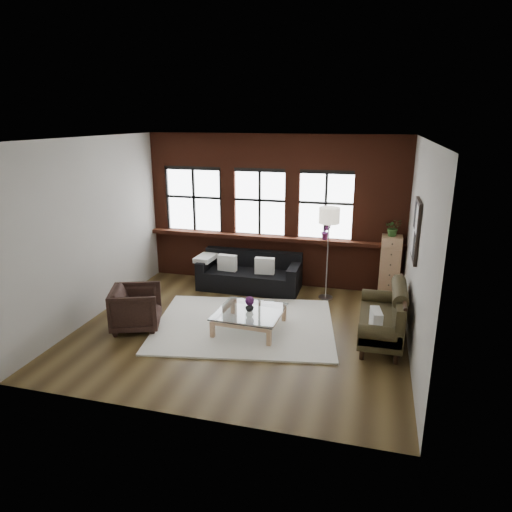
% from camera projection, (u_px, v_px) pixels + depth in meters
% --- Properties ---
extents(floor, '(5.50, 5.50, 0.00)m').
position_uv_depth(floor, '(242.00, 329.00, 7.90)').
color(floor, '#3F2F17').
rests_on(floor, ground).
extents(ceiling, '(5.50, 5.50, 0.00)m').
position_uv_depth(ceiling, '(240.00, 138.00, 6.97)').
color(ceiling, white).
rests_on(ceiling, ground).
extents(wall_back, '(5.50, 0.00, 5.50)m').
position_uv_depth(wall_back, '(274.00, 211.00, 9.75)').
color(wall_back, '#B2AFA6').
rests_on(wall_back, ground).
extents(wall_front, '(5.50, 0.00, 5.50)m').
position_uv_depth(wall_front, '(177.00, 294.00, 5.12)').
color(wall_front, '#B2AFA6').
rests_on(wall_front, ground).
extents(wall_left, '(0.00, 5.00, 5.00)m').
position_uv_depth(wall_left, '(93.00, 229.00, 8.10)').
color(wall_left, '#B2AFA6').
rests_on(wall_left, ground).
extents(wall_right, '(0.00, 5.00, 5.00)m').
position_uv_depth(wall_right, '(418.00, 252.00, 6.76)').
color(wall_right, '#B2AFA6').
rests_on(wall_right, ground).
extents(brick_backwall, '(5.50, 0.12, 3.20)m').
position_uv_depth(brick_backwall, '(273.00, 211.00, 9.69)').
color(brick_backwall, '#4D1F12').
rests_on(brick_backwall, floor).
extents(sill_ledge, '(5.50, 0.30, 0.08)m').
position_uv_depth(sill_ledge, '(272.00, 238.00, 9.77)').
color(sill_ledge, '#4D1F12').
rests_on(sill_ledge, brick_backwall).
extents(window_left, '(1.38, 0.10, 1.50)m').
position_uv_depth(window_left, '(194.00, 200.00, 10.09)').
color(window_left, black).
rests_on(window_left, brick_backwall).
extents(window_mid, '(1.38, 0.10, 1.50)m').
position_uv_depth(window_mid, '(260.00, 203.00, 9.73)').
color(window_mid, black).
rests_on(window_mid, brick_backwall).
extents(window_right, '(1.38, 0.10, 1.50)m').
position_uv_depth(window_right, '(326.00, 207.00, 9.39)').
color(window_right, black).
rests_on(window_right, brick_backwall).
extents(wall_poster, '(0.05, 0.74, 0.94)m').
position_uv_depth(wall_poster, '(416.00, 230.00, 6.97)').
color(wall_poster, black).
rests_on(wall_poster, wall_right).
extents(shag_rug, '(3.44, 2.91, 0.03)m').
position_uv_depth(shag_rug, '(244.00, 325.00, 8.01)').
color(shag_rug, white).
rests_on(shag_rug, floor).
extents(dark_sofa, '(2.13, 0.86, 0.77)m').
position_uv_depth(dark_sofa, '(249.00, 272.00, 9.64)').
color(dark_sofa, black).
rests_on(dark_sofa, floor).
extents(pillow_a, '(0.41, 0.17, 0.34)m').
position_uv_depth(pillow_a, '(227.00, 263.00, 9.60)').
color(pillow_a, silver).
rests_on(pillow_a, dark_sofa).
extents(pillow_b, '(0.41, 0.17, 0.34)m').
position_uv_depth(pillow_b, '(265.00, 266.00, 9.40)').
color(pillow_b, silver).
rests_on(pillow_b, dark_sofa).
extents(vintage_settee, '(0.75, 1.69, 0.90)m').
position_uv_depth(vintage_settee, '(381.00, 315.00, 7.38)').
color(vintage_settee, '#2E2715').
rests_on(vintage_settee, floor).
extents(pillow_settee, '(0.20, 0.40, 0.34)m').
position_uv_depth(pillow_settee, '(376.00, 321.00, 6.89)').
color(pillow_settee, silver).
rests_on(pillow_settee, vintage_settee).
extents(armchair, '(1.04, 1.03, 0.74)m').
position_uv_depth(armchair, '(136.00, 308.00, 7.83)').
color(armchair, black).
rests_on(armchair, floor).
extents(coffee_table, '(1.14, 1.14, 0.37)m').
position_uv_depth(coffee_table, '(250.00, 321.00, 7.80)').
color(coffee_table, tan).
rests_on(coffee_table, shag_rug).
extents(vase, '(0.20, 0.20, 0.16)m').
position_uv_depth(vase, '(250.00, 307.00, 7.72)').
color(vase, '#B2B2B2').
rests_on(vase, coffee_table).
extents(flowers, '(0.16, 0.16, 0.16)m').
position_uv_depth(flowers, '(250.00, 301.00, 7.69)').
color(flowers, '#531D56').
rests_on(flowers, vase).
extents(drawer_chest, '(0.39, 0.39, 1.27)m').
position_uv_depth(drawer_chest, '(390.00, 267.00, 9.15)').
color(drawer_chest, tan).
rests_on(drawer_chest, floor).
extents(potted_plant_top, '(0.34, 0.31, 0.35)m').
position_uv_depth(potted_plant_top, '(393.00, 228.00, 8.92)').
color(potted_plant_top, '#2D5923').
rests_on(potted_plant_top, drawer_chest).
extents(floor_lamp, '(0.40, 0.40, 2.01)m').
position_uv_depth(floor_lamp, '(328.00, 251.00, 8.96)').
color(floor_lamp, '#A5A5A8').
rests_on(floor_lamp, floor).
extents(sill_plant, '(0.22, 0.19, 0.35)m').
position_uv_depth(sill_plant, '(326.00, 232.00, 9.40)').
color(sill_plant, '#531D56').
rests_on(sill_plant, sill_ledge).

